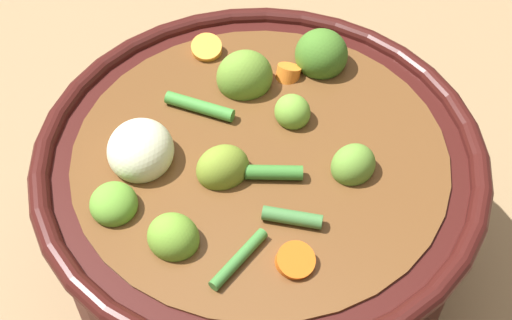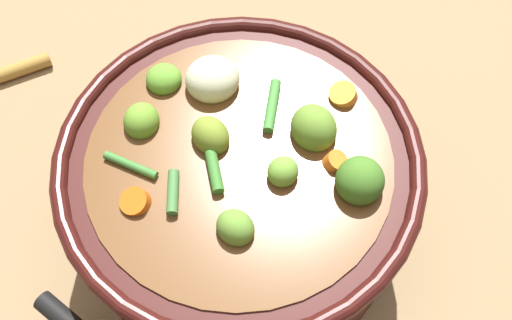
% 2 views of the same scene
% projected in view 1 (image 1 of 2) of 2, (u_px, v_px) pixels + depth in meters
% --- Properties ---
extents(ground_plane, '(1.10, 1.10, 0.00)m').
position_uv_depth(ground_plane, '(259.00, 259.00, 0.60)').
color(ground_plane, '#8C704C').
extents(cooking_pot, '(0.32, 0.32, 0.17)m').
position_uv_depth(cooking_pot, '(259.00, 205.00, 0.54)').
color(cooking_pot, '#38110F').
rests_on(cooking_pot, ground_plane).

